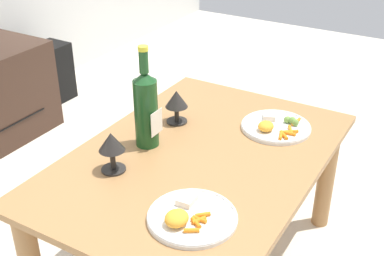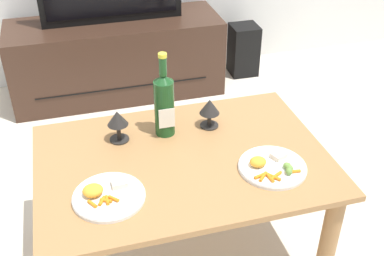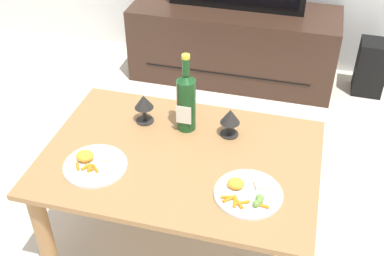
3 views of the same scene
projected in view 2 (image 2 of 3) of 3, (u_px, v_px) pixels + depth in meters
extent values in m
plane|color=beige|center=(184.00, 249.00, 2.15)|extent=(6.40, 6.40, 0.00)
cube|color=#9E7042|center=(183.00, 160.00, 1.88)|extent=(1.13, 0.78, 0.03)
cylinder|color=#9E7042|center=(329.00, 240.00, 1.87)|extent=(0.07, 0.07, 0.48)
cylinder|color=#9E7042|center=(58.00, 181.00, 2.17)|extent=(0.07, 0.07, 0.48)
cylinder|color=#9E7042|center=(264.00, 147.00, 2.39)|extent=(0.07, 0.07, 0.48)
cube|color=#382319|center=(117.00, 58.00, 3.22)|extent=(1.39, 0.48, 0.51)
cube|color=black|center=(124.00, 88.00, 3.09)|extent=(1.11, 0.01, 0.01)
cube|color=black|center=(243.00, 50.00, 3.51)|extent=(0.20, 0.20, 0.37)
cylinder|color=#19471E|center=(164.00, 108.00, 1.95)|extent=(0.08, 0.08, 0.24)
cone|color=#19471E|center=(163.00, 78.00, 1.88)|extent=(0.08, 0.08, 0.04)
cylinder|color=#19471E|center=(163.00, 66.00, 1.85)|extent=(0.03, 0.03, 0.08)
cylinder|color=yellow|center=(162.00, 55.00, 1.82)|extent=(0.03, 0.03, 0.02)
cube|color=silver|center=(167.00, 118.00, 1.93)|extent=(0.07, 0.00, 0.09)
cylinder|color=black|center=(119.00, 139.00, 1.97)|extent=(0.08, 0.08, 0.01)
cylinder|color=black|center=(119.00, 132.00, 1.95)|extent=(0.02, 0.02, 0.07)
cone|color=black|center=(117.00, 118.00, 1.92)|extent=(0.08, 0.08, 0.06)
cylinder|color=black|center=(209.00, 125.00, 2.06)|extent=(0.08, 0.08, 0.01)
cylinder|color=black|center=(209.00, 119.00, 2.04)|extent=(0.02, 0.02, 0.06)
cone|color=black|center=(210.00, 106.00, 2.01)|extent=(0.09, 0.09, 0.07)
cylinder|color=white|center=(109.00, 197.00, 1.67)|extent=(0.26, 0.26, 0.01)
torus|color=white|center=(109.00, 195.00, 1.67)|extent=(0.25, 0.25, 0.01)
ellipsoid|color=orange|center=(93.00, 191.00, 1.66)|extent=(0.07, 0.06, 0.04)
cube|color=beige|center=(119.00, 183.00, 1.71)|extent=(0.06, 0.05, 0.02)
cylinder|color=orange|center=(114.00, 199.00, 1.65)|extent=(0.04, 0.04, 0.01)
cylinder|color=orange|center=(107.00, 200.00, 1.64)|extent=(0.01, 0.04, 0.01)
cylinder|color=orange|center=(106.00, 200.00, 1.64)|extent=(0.04, 0.03, 0.01)
cylinder|color=orange|center=(102.00, 201.00, 1.64)|extent=(0.03, 0.04, 0.01)
cylinder|color=orange|center=(92.00, 204.00, 1.62)|extent=(0.03, 0.04, 0.01)
cylinder|color=white|center=(272.00, 167.00, 1.81)|extent=(0.26, 0.26, 0.01)
torus|color=white|center=(272.00, 166.00, 1.81)|extent=(0.26, 0.26, 0.01)
ellipsoid|color=orange|center=(258.00, 162.00, 1.80)|extent=(0.06, 0.06, 0.03)
cube|color=beige|center=(279.00, 155.00, 1.85)|extent=(0.07, 0.06, 0.02)
cylinder|color=orange|center=(261.00, 176.00, 1.75)|extent=(0.06, 0.03, 0.01)
cylinder|color=orange|center=(263.00, 177.00, 1.75)|extent=(0.05, 0.05, 0.01)
cylinder|color=orange|center=(270.00, 177.00, 1.74)|extent=(0.02, 0.06, 0.01)
cylinder|color=orange|center=(274.00, 177.00, 1.74)|extent=(0.04, 0.05, 0.01)
cylinder|color=orange|center=(276.00, 175.00, 1.75)|extent=(0.05, 0.04, 0.01)
cylinder|color=orange|center=(293.00, 171.00, 1.77)|extent=(0.06, 0.02, 0.01)
sphere|color=olive|center=(287.00, 166.00, 1.79)|extent=(0.03, 0.03, 0.03)
sphere|color=olive|center=(288.00, 166.00, 1.79)|extent=(0.02, 0.02, 0.02)
sphere|color=olive|center=(290.00, 169.00, 1.77)|extent=(0.03, 0.03, 0.03)
sphere|color=olive|center=(289.00, 172.00, 1.76)|extent=(0.03, 0.03, 0.03)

